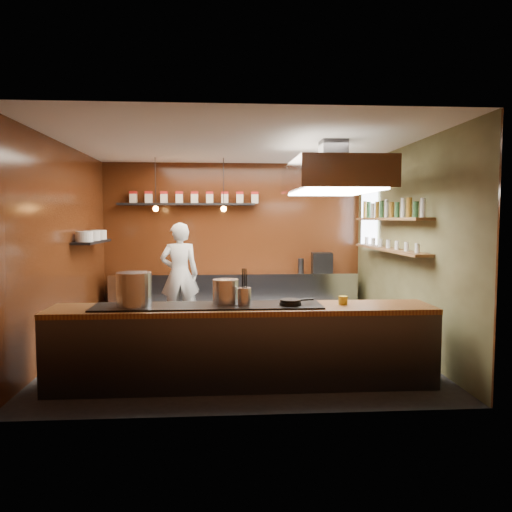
{
  "coord_description": "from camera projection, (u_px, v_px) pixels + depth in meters",
  "views": [
    {
      "loc": [
        -0.25,
        -7.26,
        1.92
      ],
      "look_at": [
        0.29,
        0.4,
        1.35
      ],
      "focal_mm": 35.0,
      "sensor_mm": 36.0,
      "label": 1
    }
  ],
  "objects": [
    {
      "name": "floor",
      "position": [
        238.0,
        349.0,
        7.38
      ],
      "size": [
        5.0,
        5.0,
        0.0
      ],
      "primitive_type": "plane",
      "color": "black",
      "rests_on": "ground"
    },
    {
      "name": "back_wall",
      "position": [
        234.0,
        240.0,
        9.75
      ],
      "size": [
        5.0,
        0.0,
        5.0
      ],
      "primitive_type": "plane",
      "rotation": [
        1.57,
        0.0,
        0.0
      ],
      "color": "#311709",
      "rests_on": "ground"
    },
    {
      "name": "left_wall",
      "position": [
        63.0,
        249.0,
        7.09
      ],
      "size": [
        0.0,
        5.0,
        5.0
      ],
      "primitive_type": "plane",
      "rotation": [
        1.57,
        0.0,
        1.57
      ],
      "color": "#311709",
      "rests_on": "ground"
    },
    {
      "name": "right_wall",
      "position": [
        405.0,
        247.0,
        7.44
      ],
      "size": [
        0.0,
        5.0,
        5.0
      ],
      "primitive_type": "plane",
      "rotation": [
        1.57,
        0.0,
        -1.57
      ],
      "color": "#484628",
      "rests_on": "ground"
    },
    {
      "name": "ceiling",
      "position": [
        238.0,
        144.0,
        7.15
      ],
      "size": [
        5.0,
        5.0,
        0.0
      ],
      "primitive_type": "plane",
      "rotation": [
        3.14,
        0.0,
        0.0
      ],
      "color": "silver",
      "rests_on": "back_wall"
    },
    {
      "name": "window_pane",
      "position": [
        369.0,
        220.0,
        9.1
      ],
      "size": [
        0.0,
        1.0,
        1.0
      ],
      "primitive_type": "plane",
      "rotation": [
        1.57,
        0.0,
        -1.57
      ],
      "color": "white",
      "rests_on": "right_wall"
    },
    {
      "name": "prep_counter",
      "position": [
        234.0,
        296.0,
        9.5
      ],
      "size": [
        4.6,
        0.65,
        0.9
      ],
      "primitive_type": "cube",
      "color": "silver",
      "rests_on": "floor"
    },
    {
      "name": "pass_counter",
      "position": [
        243.0,
        345.0,
        5.75
      ],
      "size": [
        4.4,
        0.72,
        0.94
      ],
      "color": "#38383D",
      "rests_on": "floor"
    },
    {
      "name": "tin_shelf",
      "position": [
        187.0,
        204.0,
        9.5
      ],
      "size": [
        2.6,
        0.26,
        0.04
      ],
      "primitive_type": "cube",
      "color": "black",
      "rests_on": "back_wall"
    },
    {
      "name": "plate_shelf",
      "position": [
        92.0,
        242.0,
        8.1
      ],
      "size": [
        0.3,
        1.4,
        0.04
      ],
      "primitive_type": "cube",
      "color": "black",
      "rests_on": "left_wall"
    },
    {
      "name": "bottle_shelf_upper",
      "position": [
        389.0,
        219.0,
        7.7
      ],
      "size": [
        0.26,
        2.8,
        0.04
      ],
      "primitive_type": "cube",
      "color": "brown",
      "rests_on": "right_wall"
    },
    {
      "name": "bottle_shelf_lower",
      "position": [
        388.0,
        249.0,
        7.73
      ],
      "size": [
        0.26,
        2.8,
        0.04
      ],
      "primitive_type": "cube",
      "color": "brown",
      "rests_on": "right_wall"
    },
    {
      "name": "extractor_hood",
      "position": [
        333.0,
        177.0,
        6.88
      ],
      "size": [
        1.2,
        2.0,
        0.72
      ],
      "color": "#38383D",
      "rests_on": "ceiling"
    },
    {
      "name": "pendant_left",
      "position": [
        156.0,
        206.0,
        8.81
      ],
      "size": [
        0.1,
        0.1,
        0.95
      ],
      "color": "black",
      "rests_on": "ceiling"
    },
    {
      "name": "pendant_right",
      "position": [
        224.0,
        206.0,
        8.9
      ],
      "size": [
        0.1,
        0.1,
        0.95
      ],
      "color": "black",
      "rests_on": "ceiling"
    },
    {
      "name": "storage_tins",
      "position": [
        195.0,
        197.0,
        9.5
      ],
      "size": [
        2.43,
        0.13,
        0.22
      ],
      "color": "beige",
      "rests_on": "tin_shelf"
    },
    {
      "name": "plate_stacks",
      "position": [
        92.0,
        236.0,
        8.09
      ],
      "size": [
        0.26,
        1.16,
        0.16
      ],
      "color": "silver",
      "rests_on": "plate_shelf"
    },
    {
      "name": "bottles",
      "position": [
        389.0,
        210.0,
        7.69
      ],
      "size": [
        0.06,
        2.66,
        0.24
      ],
      "color": "silver",
      "rests_on": "bottle_shelf_upper"
    },
    {
      "name": "wine_glasses",
      "position": [
        388.0,
        244.0,
        7.72
      ],
      "size": [
        0.07,
        2.37,
        0.13
      ],
      "color": "silver",
      "rests_on": "bottle_shelf_lower"
    },
    {
      "name": "stockpot_large",
      "position": [
        134.0,
        289.0,
        5.6
      ],
      "size": [
        0.43,
        0.43,
        0.38
      ],
      "primitive_type": "cylinder",
      "rotation": [
        0.0,
        0.0,
        0.1
      ],
      "color": "#B1B4B9",
      "rests_on": "pass_counter"
    },
    {
      "name": "stockpot_small",
      "position": [
        226.0,
        291.0,
        5.79
      ],
      "size": [
        0.34,
        0.34,
        0.28
      ],
      "primitive_type": "cylinder",
      "rotation": [
        0.0,
        0.0,
        -0.13
      ],
      "color": "silver",
      "rests_on": "pass_counter"
    },
    {
      "name": "utensil_crock",
      "position": [
        244.0,
        296.0,
        5.68
      ],
      "size": [
        0.2,
        0.2,
        0.2
      ],
      "primitive_type": "cylinder",
      "rotation": [
        0.0,
        0.0,
        -0.37
      ],
      "color": "silver",
      "rests_on": "pass_counter"
    },
    {
      "name": "frying_pan",
      "position": [
        291.0,
        302.0,
        5.7
      ],
      "size": [
        0.41,
        0.25,
        0.06
      ],
      "color": "black",
      "rests_on": "pass_counter"
    },
    {
      "name": "butter_jar",
      "position": [
        343.0,
        300.0,
        5.84
      ],
      "size": [
        0.12,
        0.12,
        0.1
      ],
      "primitive_type": "cylinder",
      "rotation": [
        0.0,
        0.0,
        0.1
      ],
      "color": "yellow",
      "rests_on": "pass_counter"
    },
    {
      "name": "espresso_machine",
      "position": [
        322.0,
        262.0,
        9.54
      ],
      "size": [
        0.4,
        0.38,
        0.38
      ],
      "primitive_type": "cube",
      "rotation": [
        0.0,
        0.0,
        -0.07
      ],
      "color": "black",
      "rests_on": "prep_counter"
    },
    {
      "name": "chef",
      "position": [
        179.0,
        275.0,
        8.9
      ],
      "size": [
        0.72,
        0.52,
        1.86
      ],
      "primitive_type": "imported",
      "rotation": [
        0.0,
        0.0,
        3.26
      ],
      "color": "white",
      "rests_on": "floor"
    }
  ]
}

